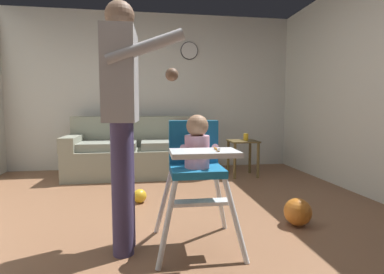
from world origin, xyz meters
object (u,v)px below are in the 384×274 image
(toy_ball, at_px, (140,196))
(side_table, at_px, (243,150))
(adult_standing, at_px, (123,113))
(toy_ball_second, at_px, (298,212))
(sippy_cup, at_px, (246,137))
(couch, at_px, (140,152))
(high_chair, at_px, (197,157))
(wall_clock, at_px, (189,51))

(toy_ball, relative_size, side_table, 0.27)
(adult_standing, height_order, toy_ball_second, adult_standing)
(sippy_cup, bearing_deg, adult_standing, -127.10)
(side_table, bearing_deg, couch, 167.73)
(adult_standing, bearing_deg, toy_ball, 88.38)
(side_table, bearing_deg, toy_ball, -144.34)
(toy_ball, xyz_separation_m, side_table, (1.45, 1.04, 0.31))
(high_chair, relative_size, sippy_cup, 9.40)
(couch, relative_size, sippy_cup, 20.36)
(side_table, bearing_deg, wall_clock, 130.08)
(side_table, distance_m, sippy_cup, 0.19)
(high_chair, bearing_deg, adult_standing, -92.27)
(couch, distance_m, high_chair, 2.48)
(couch, relative_size, adult_standing, 1.22)
(sippy_cup, xyz_separation_m, wall_clock, (-0.72, 0.80, 1.36))
(wall_clock, bearing_deg, side_table, -49.92)
(adult_standing, relative_size, toy_ball, 11.66)
(toy_ball_second, xyz_separation_m, sippy_cup, (0.17, 1.85, 0.46))
(couch, xyz_separation_m, side_table, (1.49, -0.32, 0.05))
(high_chair, bearing_deg, toy_ball, -157.59)
(high_chair, xyz_separation_m, wall_clock, (0.36, 2.90, 1.29))
(sippy_cup, bearing_deg, high_chair, -117.11)
(toy_ball_second, xyz_separation_m, side_table, (0.13, 1.85, 0.27))
(side_table, bearing_deg, high_chair, -116.16)
(adult_standing, height_order, side_table, adult_standing)
(sippy_cup, bearing_deg, side_table, -180.00)
(couch, xyz_separation_m, toy_ball_second, (1.36, -2.17, -0.22))
(sippy_cup, bearing_deg, toy_ball_second, -95.36)
(side_table, height_order, wall_clock, wall_clock)
(adult_standing, relative_size, side_table, 3.20)
(wall_clock, bearing_deg, adult_standing, -106.50)
(couch, height_order, toy_ball, couch)
(toy_ball, bearing_deg, adult_standing, -93.87)
(adult_standing, bearing_deg, side_table, 55.93)
(couch, bearing_deg, wall_clock, 120.38)
(sippy_cup, bearing_deg, toy_ball, -145.14)
(toy_ball_second, bearing_deg, high_chair, -164.50)
(toy_ball, xyz_separation_m, toy_ball_second, (1.33, -0.80, 0.04))
(toy_ball_second, height_order, sippy_cup, sippy_cup)
(toy_ball, bearing_deg, high_chair, -68.03)
(couch, height_order, sippy_cup, couch)
(toy_ball, bearing_deg, sippy_cup, 34.86)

